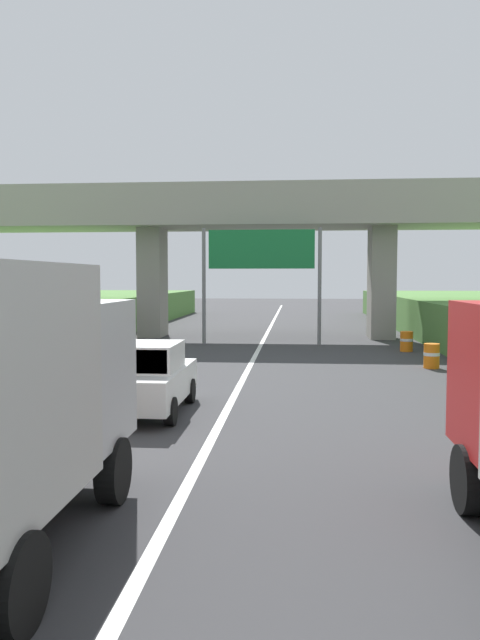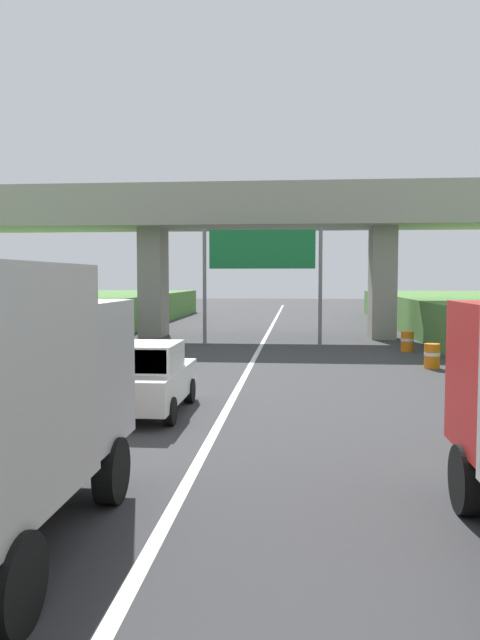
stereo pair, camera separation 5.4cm
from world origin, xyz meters
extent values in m
cube|color=white|center=(0.00, 27.73, 0.00)|extent=(0.20, 95.46, 0.01)
cube|color=#9E998E|center=(0.00, 34.66, 6.59)|extent=(40.00, 4.80, 1.10)
cube|color=#9E998E|center=(0.00, 32.44, 7.69)|extent=(40.00, 0.36, 1.10)
cube|color=#9E998E|center=(0.00, 36.88, 7.69)|extent=(40.00, 0.36, 1.10)
cube|color=gray|center=(-6.33, 34.66, 3.02)|extent=(1.30, 2.20, 6.04)
cube|color=gray|center=(6.33, 34.66, 3.02)|extent=(1.30, 2.20, 6.04)
cylinder|color=slate|center=(-2.85, 30.80, 2.87)|extent=(0.18, 0.18, 5.74)
cylinder|color=slate|center=(2.85, 30.80, 2.87)|extent=(0.18, 0.18, 5.74)
cube|color=#167238|center=(0.00, 30.80, 4.69)|extent=(5.20, 0.12, 1.90)
cube|color=white|center=(0.00, 30.79, 4.69)|extent=(4.89, 0.01, 1.67)
cylinder|color=black|center=(4.11, 8.90, 0.48)|extent=(0.30, 0.96, 0.96)
cube|color=#B2B5B7|center=(-1.90, 8.85, 1.89)|extent=(2.10, 2.10, 2.10)
cube|color=#2D3842|center=(-1.90, 9.87, 2.19)|extent=(1.89, 0.06, 0.90)
cylinder|color=black|center=(-0.93, 8.85, 0.48)|extent=(0.30, 0.96, 0.96)
cylinder|color=black|center=(-0.83, 5.46, 0.48)|extent=(0.30, 0.96, 0.96)
cube|color=silver|center=(-1.89, 14.91, 0.70)|extent=(1.76, 4.10, 0.76)
cube|color=silver|center=(-1.89, 14.76, 1.40)|extent=(1.56, 1.90, 0.64)
cube|color=#2D3842|center=(-1.89, 13.84, 1.40)|extent=(1.44, 0.06, 0.54)
cylinder|color=black|center=(-2.71, 16.18, 0.32)|extent=(0.22, 0.64, 0.64)
cylinder|color=black|center=(-1.07, 16.18, 0.32)|extent=(0.22, 0.64, 0.64)
cylinder|color=black|center=(-2.71, 13.64, 0.32)|extent=(0.22, 0.64, 0.64)
cylinder|color=black|center=(-1.07, 13.64, 0.32)|extent=(0.22, 0.64, 0.64)
cylinder|color=orange|center=(6.74, 17.97, 0.45)|extent=(0.56, 0.56, 0.90)
cylinder|color=white|center=(6.74, 17.97, 0.52)|extent=(0.57, 0.57, 0.12)
cylinder|color=orange|center=(6.63, 23.22, 0.45)|extent=(0.56, 0.56, 0.90)
cylinder|color=white|center=(6.63, 23.22, 0.52)|extent=(0.57, 0.57, 0.12)
cylinder|color=orange|center=(6.65, 28.46, 0.45)|extent=(0.56, 0.56, 0.90)
cylinder|color=white|center=(6.65, 28.46, 0.52)|extent=(0.57, 0.57, 0.12)
camera|label=1|loc=(1.69, 0.14, 3.28)|focal=35.03mm
camera|label=2|loc=(1.75, 0.15, 3.28)|focal=35.03mm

